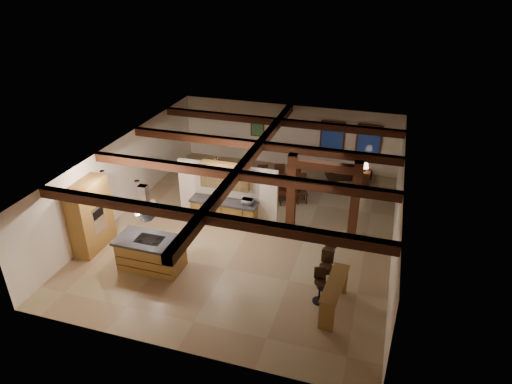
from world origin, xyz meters
TOP-DOWN VIEW (x-y plane):
  - ground at (0.00, 0.00)m, footprint 12.00×12.00m
  - room_walls at (0.00, 0.00)m, footprint 12.00×12.00m
  - ceiling_beams at (0.00, 0.00)m, footprint 10.00×12.00m
  - timber_posts at (2.50, 0.50)m, footprint 2.50×0.30m
  - partition_wall at (-1.00, 0.50)m, footprint 3.80×0.18m
  - pantry_cabinet at (-4.67, -2.60)m, footprint 0.67×1.60m
  - back_counter at (-1.00, 0.11)m, footprint 2.50×0.66m
  - upper_display_cabinet at (-1.00, 0.31)m, footprint 1.80×0.36m
  - range_hood at (-2.26, -3.07)m, footprint 1.10×1.10m
  - back_windows at (2.80, 5.93)m, footprint 2.70×0.07m
  - framed_art at (-1.50, 5.94)m, footprint 0.65×0.05m
  - recessed_cans at (-2.53, -1.93)m, footprint 3.16×2.46m
  - kitchen_island at (-2.26, -3.07)m, footprint 2.12×1.14m
  - dining_table at (0.45, 2.87)m, footprint 1.89×1.19m
  - sofa at (2.91, 5.39)m, footprint 2.07×1.46m
  - microwave at (-0.10, 0.11)m, footprint 0.40×0.28m
  - bar_counter at (3.53, -3.37)m, footprint 0.61×1.86m
  - side_table at (3.61, 4.87)m, footprint 0.51×0.51m
  - table_lamp at (3.61, 4.87)m, footprint 0.31×0.31m
  - bar_stool_a at (3.15, -2.44)m, footprint 0.43×0.43m
  - bar_stool_b at (3.09, -3.10)m, footprint 0.40×0.42m
  - bar_stool_c at (3.11, -1.61)m, footprint 0.43×0.45m
  - dining_chairs at (0.45, 2.87)m, footprint 2.41×2.41m

SIDE VIEW (x-z plane):
  - ground at x=0.00m, z-range 0.00..0.00m
  - sofa at x=2.91m, z-range 0.00..0.56m
  - side_table at x=3.61m, z-range 0.00..0.63m
  - dining_table at x=0.45m, z-range 0.00..0.63m
  - back_counter at x=-1.00m, z-range 0.01..0.95m
  - kitchen_island at x=-2.26m, z-range 0.00..1.06m
  - bar_stool_b at x=3.09m, z-range 0.01..1.10m
  - dining_chairs at x=0.45m, z-range 0.01..1.21m
  - bar_stool_a at x=3.15m, z-range 0.01..1.23m
  - bar_stool_c at x=3.11m, z-range 0.01..1.23m
  - bar_counter at x=3.53m, z-range 0.17..1.12m
  - table_lamp at x=3.61m, z-range 0.70..1.07m
  - microwave at x=-0.10m, z-range 0.94..1.15m
  - partition_wall at x=-1.00m, z-range 0.00..2.20m
  - pantry_cabinet at x=-4.67m, z-range 0.00..2.40m
  - back_windows at x=2.80m, z-range 0.65..2.35m
  - framed_art at x=-1.50m, z-range 1.27..2.12m
  - timber_posts at x=2.50m, z-range 0.31..3.21m
  - room_walls at x=0.00m, z-range -4.22..7.78m
  - range_hood at x=-2.26m, z-range 1.08..2.48m
  - upper_display_cabinet at x=-1.00m, z-range 1.37..2.33m
  - ceiling_beams at x=0.00m, z-range 2.62..2.90m
  - recessed_cans at x=-2.53m, z-range 2.85..2.89m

